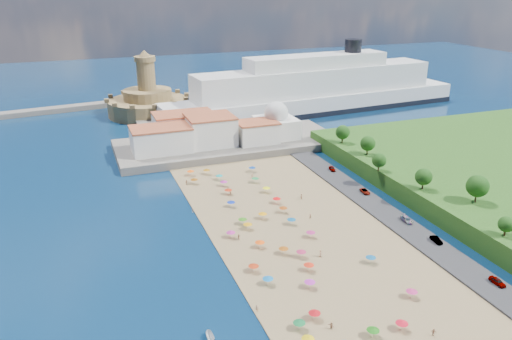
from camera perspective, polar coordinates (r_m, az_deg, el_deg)
name	(u,v)px	position (r m, az deg, el deg)	size (l,w,h in m)	color
ground	(274,229)	(138.08, 2.09, -6.78)	(700.00, 700.00, 0.00)	#071938
terrace	(229,144)	(204.26, -3.14, 2.99)	(90.00, 36.00, 3.00)	#59544C
jetty	(160,128)	(232.26, -10.97, 4.76)	(18.00, 70.00, 2.40)	#59544C
waterfront_buildings	(197,132)	(199.69, -6.81, 4.37)	(57.00, 29.00, 11.00)	silver
domed_building	(276,123)	(206.90, 2.30, 5.40)	(16.00, 16.00, 15.00)	silver
fortress	(148,102)	(259.69, -12.23, 7.61)	(40.00, 40.00, 32.40)	#94784A
cruise_ship	(316,91)	(262.13, 6.84, 8.93)	(164.72, 37.08, 35.71)	black
beach_parasols	(284,243)	(126.92, 3.21, -8.35)	(30.78, 114.05, 2.20)	gray
beachgoers	(272,228)	(136.42, 1.83, -6.61)	(35.22, 91.75, 1.89)	tan
parked_cars	(397,213)	(149.55, 15.85, -4.77)	(2.46, 80.10, 1.38)	gray
hillside_trees	(434,177)	(154.80, 19.64, -0.80)	(16.92, 111.02, 7.96)	#382314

